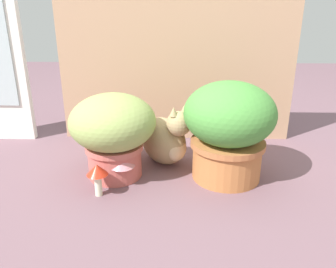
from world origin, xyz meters
TOP-DOWN VIEW (x-y plane):
  - ground_plane at (0.00, 0.00)m, footprint 6.00×6.00m
  - cardboard_backdrop at (0.01, 0.48)m, footprint 1.24×0.03m
  - grass_planter at (-0.25, 0.01)m, footprint 0.36×0.36m
  - leafy_planter at (0.24, 0.01)m, footprint 0.38×0.38m
  - cat at (-0.03, 0.14)m, footprint 0.30×0.36m
  - mushroom_ornament_pink at (-0.20, -0.06)m, footprint 0.11×0.11m
  - mushroom_ornament_red at (-0.29, -0.16)m, footprint 0.08×0.08m

SIDE VIEW (x-z plane):
  - ground_plane at x=0.00m, z-range 0.00..0.00m
  - mushroom_ornament_pink at x=-0.20m, z-range 0.03..0.16m
  - mushroom_ornament_red at x=-0.29m, z-range 0.03..0.17m
  - cat at x=-0.03m, z-range -0.04..0.28m
  - grass_planter at x=-0.25m, z-range 0.03..0.40m
  - leafy_planter at x=0.24m, z-range 0.02..0.44m
  - cardboard_backdrop at x=0.01m, z-range 0.00..0.83m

